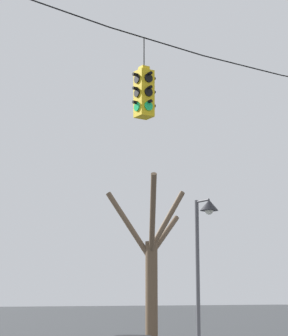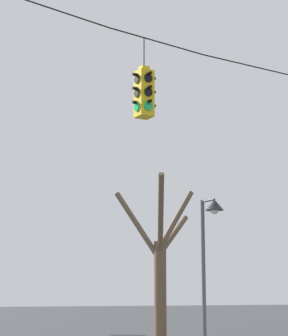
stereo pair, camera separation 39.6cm
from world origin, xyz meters
name	(u,v)px [view 2 (the right image)]	position (x,y,z in m)	size (l,w,h in m)	color
span_wire	(246,56)	(0.00, 0.27, 7.42)	(17.99, 0.03, 0.71)	black
traffic_light_over_intersection	(144,93)	(-2.95, 0.27, 5.97)	(0.58, 0.58, 1.83)	yellow
street_lamp	(210,230)	(1.63, 4.00, 3.52)	(0.55, 0.93, 4.47)	#515156
bare_tree	(160,264)	(3.61, 9.83, 2.84)	(3.08, 3.38, 6.02)	brown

